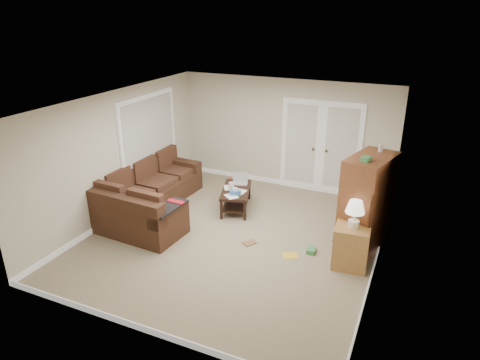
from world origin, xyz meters
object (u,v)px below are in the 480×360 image
at_px(coffee_table, 236,198).
at_px(side_cabinet, 351,243).
at_px(sectional_sofa, 146,199).
at_px(tv_armoire, 367,203).

xyz_separation_m(coffee_table, side_cabinet, (2.58, -1.18, 0.17)).
distance_m(sectional_sofa, coffee_table, 1.85).
distance_m(sectional_sofa, tv_armoire, 4.27).
xyz_separation_m(sectional_sofa, coffee_table, (1.55, 1.00, -0.10)).
bearing_deg(side_cabinet, coffee_table, 150.53).
relative_size(sectional_sofa, tv_armoire, 1.60).
height_order(sectional_sofa, side_cabinet, side_cabinet).
distance_m(tv_armoire, side_cabinet, 0.78).
relative_size(tv_armoire, side_cabinet, 1.58).
bearing_deg(tv_armoire, sectional_sofa, -158.98).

